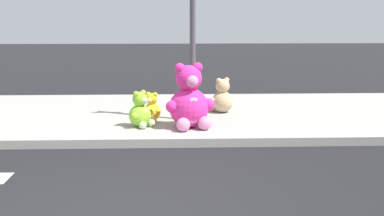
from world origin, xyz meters
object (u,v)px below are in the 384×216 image
at_px(plush_pink_large, 189,102).
at_px(plush_yellow, 152,109).
at_px(plush_tan, 222,98).
at_px(sign_pole, 193,31).
at_px(plush_lime, 141,112).

xyz_separation_m(plush_pink_large, plush_yellow, (-0.71, 0.59, -0.25)).
xyz_separation_m(plush_tan, plush_yellow, (-1.43, -0.75, -0.07)).
height_order(sign_pole, plush_yellow, sign_pole).
distance_m(plush_lime, plush_yellow, 0.53).
height_order(plush_pink_large, plush_lime, plush_pink_large).
bearing_deg(plush_tan, plush_lime, -141.97).
bearing_deg(sign_pole, plush_pink_large, -97.66).
bearing_deg(plush_lime, plush_pink_large, -5.51).
relative_size(plush_pink_large, plush_lime, 1.76).
xyz_separation_m(plush_pink_large, plush_lime, (-0.88, 0.08, -0.20)).
xyz_separation_m(plush_tan, plush_lime, (-1.60, -1.25, -0.02)).
height_order(plush_pink_large, plush_tan, plush_pink_large).
bearing_deg(plush_yellow, plush_lime, -108.70).
bearing_deg(sign_pole, plush_lime, -152.57).
bearing_deg(plush_pink_large, sign_pole, 82.34).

